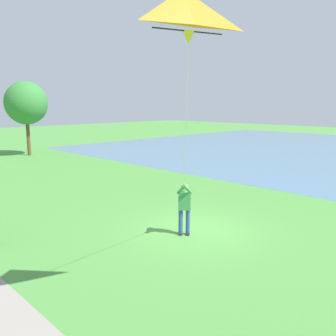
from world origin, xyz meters
name	(u,v)px	position (x,y,z in m)	size (l,w,h in m)	color
ground_plane	(193,230)	(0.00, 0.00, 0.00)	(120.00, 120.00, 0.00)	#4C8E3D
person_kite_flyer	(184,204)	(-0.53, -0.05, 1.05)	(0.60, 0.59, 1.83)	#232328
flying_kite	(184,19)	(-4.00, -3.16, 5.79)	(3.99, 3.31, 4.50)	orange
tree_behind_path	(26,103)	(4.10, 21.98, 4.35)	(3.42, 3.65, 6.15)	brown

